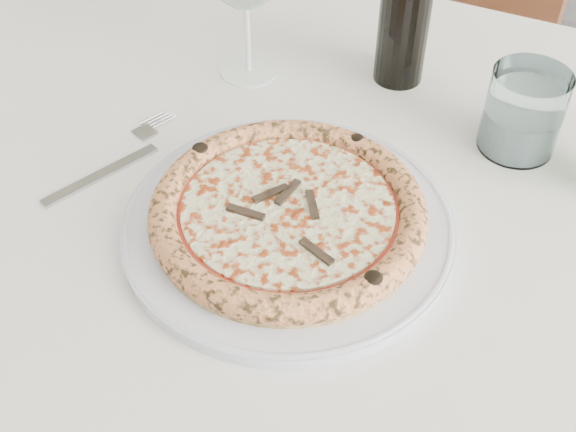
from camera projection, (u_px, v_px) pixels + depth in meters
name	position (u px, v px, depth m)	size (l,w,h in m)	color
dining_table	(325.00, 226.00, 0.87)	(1.50, 0.89, 0.76)	brown
chair_far	(448.00, 7.00, 1.52)	(0.47, 0.47, 0.93)	brown
plate	(288.00, 224.00, 0.74)	(0.34, 0.34, 0.02)	silver
pizza	(288.00, 212.00, 0.72)	(0.28, 0.28, 0.03)	#E3BD6B
fork	(116.00, 161.00, 0.82)	(0.06, 0.20, 0.00)	#9FA1A6
tumbler	(522.00, 117.00, 0.81)	(0.09, 0.09, 0.10)	white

